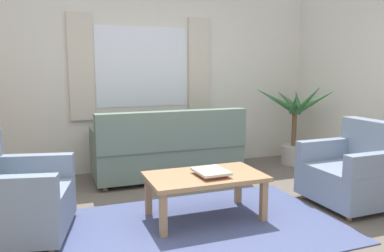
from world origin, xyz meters
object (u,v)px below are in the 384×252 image
(armchair_right, at_px, (355,171))
(potted_plant, at_px, (295,124))
(couch, at_px, (168,151))
(armchair_left, at_px, (11,198))
(coffee_table, at_px, (205,180))
(book_stack_on_table, at_px, (211,172))

(armchair_right, height_order, potted_plant, potted_plant)
(potted_plant, bearing_deg, armchair_right, -103.50)
(couch, xyz_separation_m, armchair_left, (-1.76, -1.23, -0.01))
(couch, height_order, coffee_table, couch)
(couch, xyz_separation_m, book_stack_on_table, (-0.03, -1.48, 0.10))
(armchair_left, xyz_separation_m, book_stack_on_table, (1.74, -0.25, 0.12))
(coffee_table, bearing_deg, armchair_left, 173.32)
(book_stack_on_table, bearing_deg, potted_plant, 37.11)
(couch, distance_m, book_stack_on_table, 1.48)
(couch, relative_size, coffee_table, 1.73)
(coffee_table, xyz_separation_m, potted_plant, (2.05, 1.47, 0.23))
(armchair_right, bearing_deg, book_stack_on_table, -95.45)
(armchair_left, distance_m, armchair_right, 3.37)
(couch, distance_m, armchair_left, 2.15)
(armchair_right, relative_size, book_stack_on_table, 2.49)
(armchair_left, xyz_separation_m, armchair_right, (3.35, -0.37, 0.00))
(book_stack_on_table, bearing_deg, couch, 89.00)
(book_stack_on_table, distance_m, potted_plant, 2.52)
(armchair_right, height_order, coffee_table, armchair_right)
(couch, xyz_separation_m, armchair_right, (1.59, -1.60, -0.01))
(armchair_right, height_order, book_stack_on_table, armchair_right)
(couch, xyz_separation_m, potted_plant, (1.98, 0.04, 0.24))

